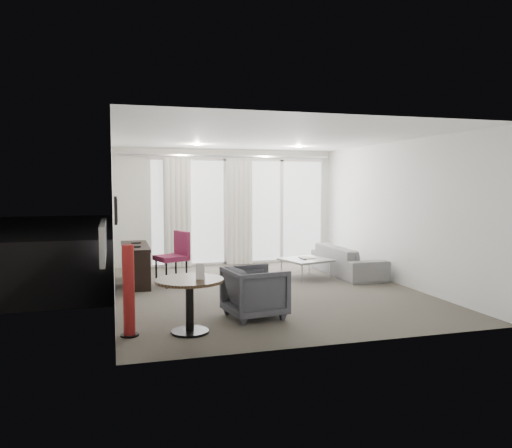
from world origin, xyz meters
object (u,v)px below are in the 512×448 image
object	(u,v)px
desk	(135,265)
coffee_table	(306,268)
red_lamp	(129,291)
round_table	(190,306)
sofa	(348,260)
rattan_chair_a	(230,238)
desk_chair	(171,259)
tub_armchair	(255,292)
rattan_chair_b	(279,235)

from	to	relation	value
desk	coffee_table	bearing A→B (deg)	-5.16
desk	red_lamp	size ratio (longest dim) A/B	1.38
round_table	red_lamp	world-z (taller)	red_lamp
desk	round_table	world-z (taller)	desk
sofa	rattan_chair_a	size ratio (longest dim) A/B	2.37
desk	red_lamp	world-z (taller)	red_lamp
desk_chair	rattan_chair_a	bearing A→B (deg)	40.80
tub_armchair	coffee_table	distance (m)	3.06
sofa	desk	bearing A→B (deg)	87.11
desk_chair	rattan_chair_a	xyz separation A→B (m)	(1.94, 3.65, -0.07)
desk_chair	sofa	size ratio (longest dim) A/B	0.49
red_lamp	rattan_chair_b	size ratio (longest dim) A/B	1.35
sofa	rattan_chair_b	size ratio (longest dim) A/B	2.43
round_table	rattan_chair_b	size ratio (longest dim) A/B	1.02
coffee_table	round_table	bearing A→B (deg)	-132.24
red_lamp	coffee_table	xyz separation A→B (m)	(3.43, 2.91, -0.37)
round_table	rattan_chair_b	world-z (taller)	rattan_chair_b
tub_armchair	rattan_chair_a	world-z (taller)	rattan_chair_a
desk	rattan_chair_b	size ratio (longest dim) A/B	1.86
tub_armchair	coffee_table	bearing A→B (deg)	-43.30
coffee_table	desk	bearing A→B (deg)	174.84
desk	sofa	xyz separation A→B (m)	(4.16, -0.21, -0.07)
desk_chair	rattan_chair_a	distance (m)	4.13
tub_armchair	coffee_table	world-z (taller)	tub_armchair
desk_chair	red_lamp	xyz separation A→B (m)	(-0.82, -2.89, 0.06)
round_table	sofa	xyz separation A→B (m)	(3.65, 3.07, -0.04)
rattan_chair_a	round_table	bearing A→B (deg)	-91.71
tub_armchair	sofa	bearing A→B (deg)	-54.49
desk_chair	rattan_chair_b	world-z (taller)	desk_chair
desk	round_table	distance (m)	3.32
red_lamp	coffee_table	world-z (taller)	red_lamp
round_table	tub_armchair	bearing A→B (deg)	26.19
rattan_chair_a	desk	bearing A→B (deg)	-111.98
red_lamp	rattan_chair_a	distance (m)	7.10
sofa	rattan_chair_b	xyz separation A→B (m)	(-0.15, 3.89, 0.12)
round_table	sofa	world-z (taller)	round_table
tub_armchair	rattan_chair_b	world-z (taller)	rattan_chair_b
tub_armchair	rattan_chair_b	size ratio (longest dim) A/B	0.94
desk_chair	coffee_table	distance (m)	2.62
sofa	rattan_chair_a	xyz separation A→B (m)	(-1.60, 3.55, 0.13)
sofa	rattan_chair_a	distance (m)	3.89
round_table	rattan_chair_a	distance (m)	6.92
desk	desk_chair	distance (m)	0.70
sofa	desk_chair	bearing A→B (deg)	91.64
desk_chair	coffee_table	xyz separation A→B (m)	(2.61, 0.02, -0.30)
tub_armchair	rattan_chair_a	bearing A→B (deg)	-18.47
desk_chair	tub_armchair	bearing A→B (deg)	-92.05
red_lamp	desk	bearing A→B (deg)	86.31
coffee_table	rattan_chair_a	distance (m)	3.70
desk_chair	tub_armchair	xyz separation A→B (m)	(0.86, -2.49, -0.14)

